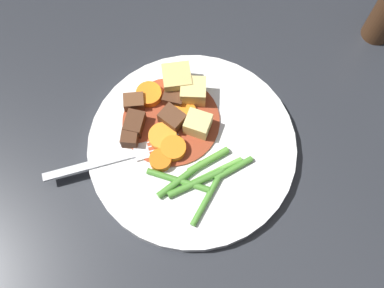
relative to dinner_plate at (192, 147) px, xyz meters
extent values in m
plane|color=#26282D|center=(0.00, 0.00, -0.01)|extent=(3.00, 3.00, 0.00)
cylinder|color=white|center=(0.00, 0.00, 0.00)|extent=(0.26, 0.26, 0.02)
cylinder|color=#93381E|center=(0.04, 0.00, 0.01)|extent=(0.13, 0.13, 0.00)
cylinder|color=orange|center=(0.03, 0.02, 0.02)|extent=(0.04, 0.04, 0.01)
cylinder|color=orange|center=(0.01, 0.02, 0.02)|extent=(0.03, 0.03, 0.01)
cylinder|color=orange|center=(0.04, -0.02, 0.01)|extent=(0.04, 0.04, 0.01)
cylinder|color=orange|center=(0.01, 0.05, 0.01)|extent=(0.04, 0.04, 0.01)
cylinder|color=orange|center=(0.09, 0.00, 0.02)|extent=(0.04, 0.04, 0.01)
cube|color=#DBBC6B|center=(0.08, -0.04, 0.02)|extent=(0.05, 0.05, 0.03)
cube|color=#E5CC7A|center=(0.05, -0.04, 0.02)|extent=(0.04, 0.04, 0.03)
cube|color=#E5CC7A|center=(0.01, -0.02, 0.02)|extent=(0.04, 0.04, 0.03)
cube|color=#56331E|center=(0.04, 0.00, 0.02)|extent=(0.03, 0.03, 0.02)
cube|color=#4C2B19|center=(0.05, 0.06, 0.02)|extent=(0.03, 0.03, 0.02)
cube|color=brown|center=(0.09, 0.02, 0.02)|extent=(0.03, 0.03, 0.02)
cube|color=#4C2B19|center=(0.06, 0.04, 0.02)|extent=(0.04, 0.04, 0.02)
cube|color=#4C2B19|center=(0.06, -0.02, 0.02)|extent=(0.03, 0.03, 0.02)
cylinder|color=#4C8E33|center=(-0.03, 0.04, 0.01)|extent=(0.07, 0.05, 0.01)
cylinder|color=#4C8E33|center=(-0.03, 0.04, 0.01)|extent=(0.01, 0.07, 0.01)
cylinder|color=#4C8E33|center=(-0.07, 0.03, 0.01)|extent=(0.04, 0.08, 0.01)
cylinder|color=#66AD42|center=(-0.05, 0.01, 0.01)|extent=(0.03, 0.08, 0.01)
cylinder|color=#4C8E33|center=(-0.04, 0.03, 0.01)|extent=(0.03, 0.07, 0.01)
cylinder|color=#4C8E33|center=(-0.06, -0.02, 0.01)|extent=(0.02, 0.05, 0.01)
cylinder|color=#599E38|center=(-0.03, 0.00, 0.01)|extent=(0.02, 0.06, 0.01)
cube|color=silver|center=(0.06, 0.12, 0.01)|extent=(0.06, 0.11, 0.00)
cube|color=silver|center=(0.03, 0.06, 0.01)|extent=(0.03, 0.03, 0.00)
cylinder|color=silver|center=(0.01, 0.03, 0.01)|extent=(0.02, 0.04, 0.00)
cylinder|color=silver|center=(0.02, 0.03, 0.01)|extent=(0.02, 0.04, 0.00)
cylinder|color=silver|center=(0.02, 0.03, 0.01)|extent=(0.02, 0.04, 0.00)
cylinder|color=silver|center=(0.03, 0.02, 0.01)|extent=(0.02, 0.04, 0.00)
camera|label=1|loc=(-0.16, 0.13, 0.52)|focal=41.19mm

